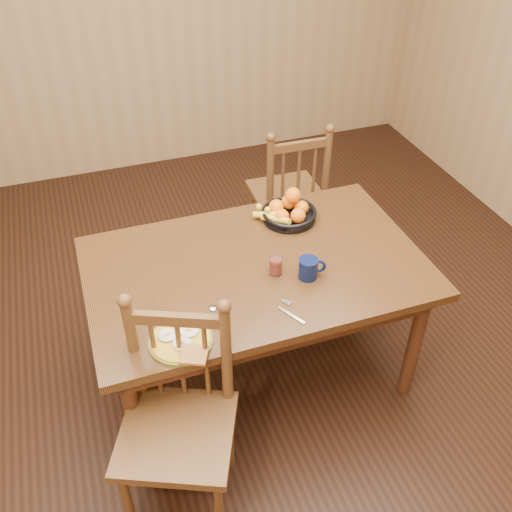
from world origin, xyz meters
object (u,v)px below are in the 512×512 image
object	(u,v)px
dining_table	(256,278)
chair_near	(178,422)
chair_far	(289,194)
fruit_bowl	(288,211)
coffee_mug	(309,268)
breakfast_plate	(181,341)

from	to	relation	value
dining_table	chair_near	bearing A→B (deg)	-133.55
chair_far	fruit_bowl	xyz separation A→B (m)	(-0.26, -0.62, 0.32)
chair_far	coffee_mug	distance (m)	1.19
coffee_mug	fruit_bowl	distance (m)	0.47
dining_table	chair_near	distance (m)	0.79
fruit_bowl	chair_near	bearing A→B (deg)	-133.45
chair_far	chair_near	distance (m)	1.84
coffee_mug	breakfast_plate	bearing A→B (deg)	-161.96
fruit_bowl	coffee_mug	bearing A→B (deg)	-100.17
breakfast_plate	fruit_bowl	world-z (taller)	fruit_bowl
chair_far	breakfast_plate	world-z (taller)	chair_far
chair_far	coffee_mug	world-z (taller)	chair_far
dining_table	breakfast_plate	world-z (taller)	breakfast_plate
breakfast_plate	dining_table	bearing A→B (deg)	39.85
chair_near	coffee_mug	world-z (taller)	chair_near
dining_table	breakfast_plate	bearing A→B (deg)	-140.15
dining_table	fruit_bowl	xyz separation A→B (m)	(0.28, 0.30, 0.13)
breakfast_plate	chair_near	bearing A→B (deg)	-113.58
coffee_mug	dining_table	bearing A→B (deg)	140.51
breakfast_plate	coffee_mug	xyz separation A→B (m)	(0.65, 0.21, 0.04)
chair_near	breakfast_plate	world-z (taller)	chair_near
chair_near	breakfast_plate	xyz separation A→B (m)	(0.08, 0.18, 0.27)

